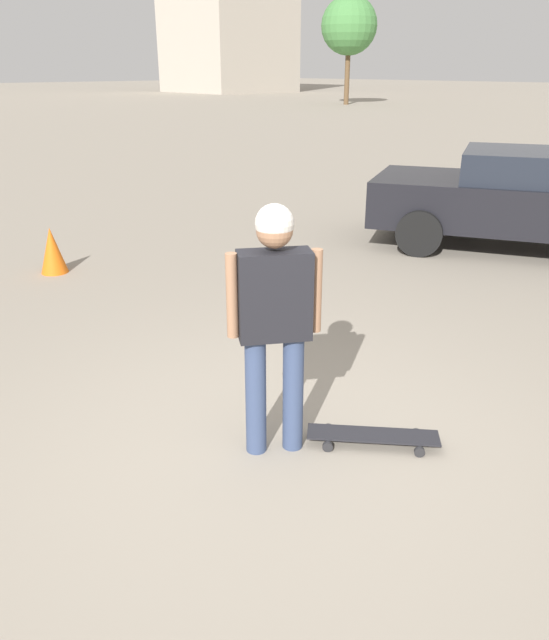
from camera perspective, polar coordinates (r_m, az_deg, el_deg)
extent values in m
plane|color=gray|center=(4.47, 0.00, -11.59)|extent=(220.00, 220.00, 0.00)
cylinder|color=#38476B|center=(4.24, -1.72, -6.99)|extent=(0.14, 0.14, 0.85)
cylinder|color=#38476B|center=(4.27, 1.71, -6.70)|extent=(0.14, 0.14, 0.85)
cube|color=black|center=(3.96, 0.00, 2.25)|extent=(0.42, 0.50, 0.58)
cylinder|color=#9E7051|center=(3.92, -3.91, 2.21)|extent=(0.07, 0.07, 0.55)
cylinder|color=#9E7051|center=(4.00, 3.82, 2.67)|extent=(0.07, 0.07, 0.55)
sphere|color=#9E7051|center=(3.83, 0.00, 8.25)|extent=(0.23, 0.23, 0.23)
sphere|color=silver|center=(3.82, 0.00, 8.83)|extent=(0.24, 0.24, 0.24)
cube|color=#232328|center=(4.52, 8.98, -10.32)|extent=(0.83, 0.76, 0.01)
cylinder|color=#262628|center=(4.43, 4.88, -11.45)|extent=(0.08, 0.07, 0.07)
cylinder|color=#262628|center=(4.63, 4.95, -9.88)|extent=(0.08, 0.07, 0.07)
cylinder|color=#262628|center=(4.48, 13.11, -11.66)|extent=(0.08, 0.07, 0.07)
cylinder|color=#262628|center=(4.67, 12.80, -10.09)|extent=(0.08, 0.07, 0.07)
cube|color=black|center=(9.81, 21.46, 9.87)|extent=(4.48, 3.50, 0.66)
cube|color=#1E232D|center=(9.72, 22.52, 12.89)|extent=(2.39, 2.30, 0.42)
cylinder|color=black|center=(9.04, 13.11, 7.74)|extent=(0.67, 0.48, 0.65)
cylinder|color=black|center=(10.79, 14.37, 9.91)|extent=(0.67, 0.48, 0.65)
cylinder|color=brown|center=(47.17, 6.66, 21.27)|extent=(0.34, 0.34, 3.77)
sphere|color=#478442|center=(47.24, 6.85, 25.18)|extent=(3.83, 3.83, 3.83)
cone|color=orange|center=(8.55, -19.66, 6.02)|extent=(0.34, 0.34, 0.59)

